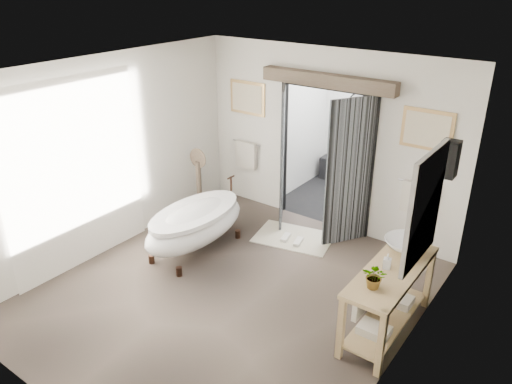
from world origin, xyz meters
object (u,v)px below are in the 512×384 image
vanity (387,294)px  rug (294,237)px  clawfoot_tub (195,224)px  basin (406,246)px

vanity → rug: vanity is taller
clawfoot_tub → vanity: size_ratio=1.18×
rug → basin: 2.38m
clawfoot_tub → rug: 1.62m
vanity → rug: 2.44m
clawfoot_tub → basin: basin is taller
basin → clawfoot_tub: bearing=179.9°
clawfoot_tub → basin: size_ratio=3.65×
clawfoot_tub → vanity: (3.05, -0.06, 0.05)m
vanity → clawfoot_tub: bearing=178.9°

